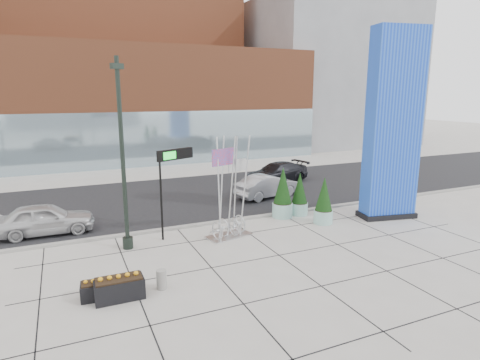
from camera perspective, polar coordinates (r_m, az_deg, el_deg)
name	(u,v)px	position (r m, az deg, el deg)	size (l,w,h in m)	color
ground	(247,251)	(17.50, 1.04, -10.02)	(160.00, 160.00, 0.00)	#9E9991
street_asphalt	(182,197)	(26.44, -8.19, -2.38)	(80.00, 12.00, 0.02)	black
curb_edge	(215,223)	(20.94, -3.63, -6.06)	(80.00, 0.30, 0.12)	gray
tower_podium	(144,105)	(42.41, -13.56, 10.38)	(34.00, 10.00, 11.00)	brown
tower_glass_front	(155,139)	(37.92, -11.97, 5.73)	(34.00, 0.60, 5.00)	#8CA5B2
building_grey_parking	(321,75)	(57.13, 11.48, 14.38)	(20.00, 18.00, 18.00)	slate
blue_pylon	(393,129)	(22.58, 20.93, 6.80)	(3.18, 1.88, 9.93)	#0D35CE
lamp_post	(124,174)	(17.50, -16.22, 0.82)	(0.55, 0.44, 8.08)	black
public_art_sculpture	(229,211)	(18.77, -1.57, -4.40)	(2.28, 1.50, 4.77)	silver
concrete_bollard	(162,279)	(14.49, -11.10, -13.70)	(0.35, 0.35, 0.69)	gray
overhead_street_sign	(175,163)	(18.31, -9.20, 2.40)	(1.86, 0.92, 4.13)	black
round_planter_east	(300,195)	(22.40, 8.46, -2.10)	(0.96, 0.96, 2.39)	#95C8BE
round_planter_mid	(324,201)	(21.14, 11.83, -3.01)	(0.98, 0.98, 2.46)	#95C8BE
round_planter_west	(283,194)	(21.81, 6.10, -1.94)	(1.11, 1.11, 2.76)	#95C8BE
box_planter_north	(119,287)	(14.17, -16.80, -14.40)	(1.58, 0.79, 0.87)	black
box_planter_south	(101,289)	(14.43, -19.17, -14.40)	(1.32, 0.75, 0.70)	black
car_white_west	(45,219)	(21.31, -25.99, -5.04)	(1.78, 4.41, 1.50)	silver
car_silver_mid	(268,186)	(26.00, 3.94, -0.88)	(1.56, 4.48, 1.48)	#95969C
car_dark_east	(277,173)	(30.34, 5.24, 1.02)	(2.10, 5.16, 1.50)	black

